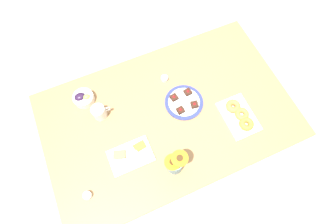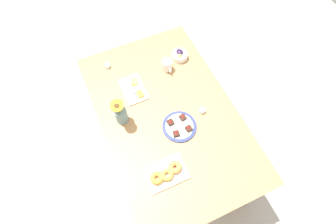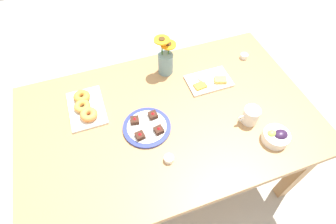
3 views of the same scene
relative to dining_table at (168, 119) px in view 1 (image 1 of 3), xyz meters
The scene contains 10 objects.
ground_plane 0.65m from the dining_table, ahead, with size 6.00×6.00×0.00m, color #B7B2A8.
dining_table is the anchor object (origin of this frame).
coffee_mug 0.45m from the dining_table, 156.71° to the left, with size 0.12×0.09×0.09m.
grape_bowl 0.58m from the dining_table, 145.53° to the left, with size 0.13×0.13×0.07m.
cheese_platter 0.37m from the dining_table, 153.62° to the right, with size 0.26×0.17×0.03m.
croissant_platter 0.47m from the dining_table, 25.66° to the right, with size 0.19×0.28×0.05m.
jam_cup_honey 0.28m from the dining_table, 71.43° to the left, with size 0.05×0.05×0.03m.
jam_cup_berry 0.69m from the dining_table, 155.95° to the right, with size 0.05×0.05×0.03m.
dessert_plate 0.16m from the dining_table, 14.58° to the left, with size 0.25×0.25×0.05m.
flower_vase 0.39m from the dining_table, 107.09° to the right, with size 0.13×0.10×0.25m.
Camera 1 is at (-0.26, -0.60, 2.31)m, focal length 28.00 mm.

